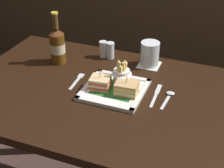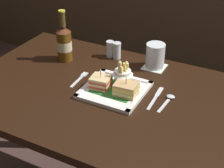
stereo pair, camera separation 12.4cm
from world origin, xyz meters
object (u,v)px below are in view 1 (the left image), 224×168
(water_glass, at_px, (150,55))
(knife, at_px, (156,95))
(beer_bottle, at_px, (57,45))
(sandwich_half_left, at_px, (100,83))
(salt_shaker, at_px, (103,50))
(dining_table, at_px, (110,116))
(sandwich_half_right, at_px, (127,88))
(spoon, at_px, (169,96))
(square_plate, at_px, (114,90))
(pepper_shaker, at_px, (110,51))
(fork, at_px, (77,80))
(fries_cup, at_px, (122,74))

(water_glass, height_order, knife, water_glass)
(beer_bottle, bearing_deg, sandwich_half_left, -29.19)
(knife, bearing_deg, salt_shaker, 144.45)
(dining_table, xyz_separation_m, salt_shaker, (-0.15, 0.30, 0.16))
(sandwich_half_left, xyz_separation_m, sandwich_half_right, (0.12, 0.00, 0.00))
(water_glass, xyz_separation_m, spoon, (0.15, -0.23, -0.05))
(square_plate, height_order, sandwich_half_left, sandwich_half_left)
(dining_table, height_order, knife, knife)
(sandwich_half_left, xyz_separation_m, pepper_shaker, (-0.07, 0.29, 0.00))
(square_plate, relative_size, pepper_shaker, 3.05)
(knife, bearing_deg, fork, -177.44)
(water_glass, bearing_deg, salt_shaker, 179.05)
(beer_bottle, height_order, fork, beer_bottle)
(fork, bearing_deg, water_glass, 44.49)
(square_plate, height_order, beer_bottle, beer_bottle)
(fries_cup, xyz_separation_m, spoon, (0.21, -0.00, -0.06))
(dining_table, relative_size, fries_cup, 10.92)
(salt_shaker, distance_m, pepper_shaker, 0.04)
(spoon, height_order, pepper_shaker, pepper_shaker)
(sandwich_half_left, distance_m, sandwich_half_right, 0.12)
(sandwich_half_right, xyz_separation_m, fork, (-0.24, 0.03, -0.03))
(sandwich_half_left, distance_m, beer_bottle, 0.33)
(knife, relative_size, pepper_shaker, 2.16)
(sandwich_half_right, height_order, beer_bottle, beer_bottle)
(dining_table, xyz_separation_m, beer_bottle, (-0.33, 0.17, 0.21))
(spoon, bearing_deg, dining_table, -165.10)
(fork, bearing_deg, square_plate, -6.57)
(fork, bearing_deg, spoon, 3.07)
(square_plate, relative_size, water_glass, 2.18)
(dining_table, relative_size, spoon, 9.46)
(fries_cup, relative_size, spoon, 0.87)
(beer_bottle, xyz_separation_m, knife, (0.51, -0.11, -0.09))
(dining_table, distance_m, fork, 0.21)
(spoon, xyz_separation_m, pepper_shaker, (-0.35, 0.23, 0.03))
(sandwich_half_right, bearing_deg, fork, 171.91)
(dining_table, height_order, fries_cup, fries_cup)
(pepper_shaker, bearing_deg, water_glass, -1.13)
(beer_bottle, xyz_separation_m, pepper_shaker, (0.22, 0.13, -0.05))
(sandwich_half_right, relative_size, salt_shaker, 1.16)
(square_plate, xyz_separation_m, sandwich_half_right, (0.06, -0.01, 0.03))
(sandwich_half_right, relative_size, spoon, 0.71)
(dining_table, distance_m, sandwich_half_right, 0.17)
(square_plate, distance_m, salt_shaker, 0.32)
(water_glass, bearing_deg, beer_bottle, -163.17)
(fork, bearing_deg, salt_shaker, 85.93)
(dining_table, relative_size, water_glass, 11.01)
(sandwich_half_left, bearing_deg, square_plate, 12.80)
(salt_shaker, bearing_deg, water_glass, -0.95)
(square_plate, distance_m, sandwich_half_right, 0.07)
(sandwich_half_right, relative_size, beer_bottle, 0.38)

